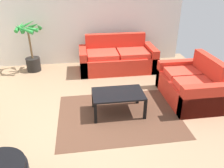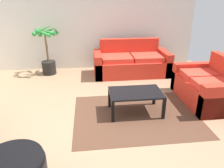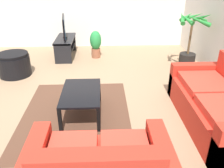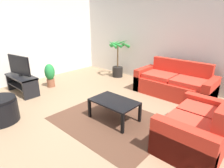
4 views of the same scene
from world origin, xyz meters
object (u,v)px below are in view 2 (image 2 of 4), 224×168
at_px(couch_main, 131,63).
at_px(coffee_table, 136,95).
at_px(potted_palm, 48,53).
at_px(couch_loveseat, 208,87).

bearing_deg(couch_main, coffee_table, -99.26).
distance_m(coffee_table, potted_palm, 2.98).
height_order(couch_loveseat, coffee_table, couch_loveseat).
relative_size(couch_loveseat, coffee_table, 1.51).
height_order(coffee_table, potted_palm, potted_palm).
xyz_separation_m(couch_loveseat, potted_palm, (-3.41, 2.02, 0.28)).
bearing_deg(coffee_table, couch_loveseat, 10.69).
xyz_separation_m(couch_main, couch_loveseat, (1.21, -1.75, -0.00)).
distance_m(couch_main, coffee_table, 2.06).
distance_m(couch_loveseat, potted_palm, 3.97).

